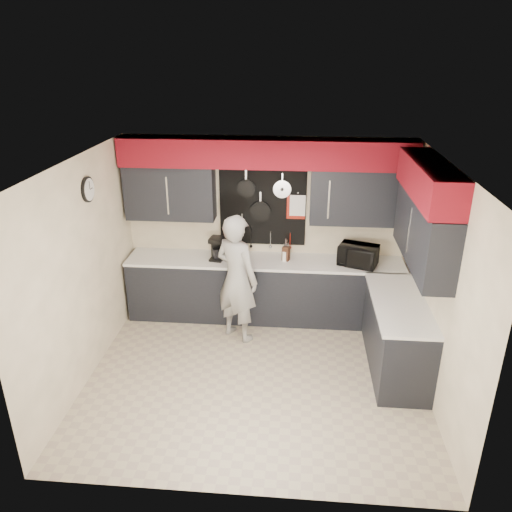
# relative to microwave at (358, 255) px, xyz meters

# --- Properties ---
(ground) EXTENTS (4.00, 4.00, 0.00)m
(ground) POSITION_rel_microwave_xyz_m (-1.29, -1.38, -1.06)
(ground) COLOR tan
(ground) RESTS_ON ground
(back_wall_assembly) EXTENTS (4.00, 0.36, 2.60)m
(back_wall_assembly) POSITION_rel_microwave_xyz_m (-1.28, 0.22, 0.95)
(back_wall_assembly) COLOR #F8E4BF
(back_wall_assembly) RESTS_ON ground
(right_wall_assembly) EXTENTS (0.36, 3.50, 2.60)m
(right_wall_assembly) POSITION_rel_microwave_xyz_m (0.56, -1.12, 0.88)
(right_wall_assembly) COLOR #F8E4BF
(right_wall_assembly) RESTS_ON ground
(left_wall_assembly) EXTENTS (0.05, 3.50, 2.60)m
(left_wall_assembly) POSITION_rel_microwave_xyz_m (-3.28, -1.37, 0.27)
(left_wall_assembly) COLOR #F8E4BF
(left_wall_assembly) RESTS_ON ground
(base_cabinets) EXTENTS (3.95, 2.20, 0.92)m
(base_cabinets) POSITION_rel_microwave_xyz_m (-0.80, -0.25, -0.60)
(base_cabinets) COLOR black
(base_cabinets) RESTS_ON ground
(microwave) EXTENTS (0.60, 0.50, 0.28)m
(microwave) POSITION_rel_microwave_xyz_m (0.00, 0.00, 0.00)
(microwave) COLOR black
(microwave) RESTS_ON base_cabinets
(knife_block) EXTENTS (0.12, 0.12, 0.20)m
(knife_block) POSITION_rel_microwave_xyz_m (-0.99, 0.07, -0.04)
(knife_block) COLOR black
(knife_block) RESTS_ON base_cabinets
(utensil_crock) EXTENTS (0.11, 0.11, 0.14)m
(utensil_crock) POSITION_rel_microwave_xyz_m (-1.00, 0.07, -0.07)
(utensil_crock) COLOR white
(utensil_crock) RESTS_ON base_cabinets
(coffee_maker) EXTENTS (0.21, 0.25, 0.33)m
(coffee_maker) POSITION_rel_microwave_xyz_m (-1.96, 0.04, 0.03)
(coffee_maker) COLOR black
(coffee_maker) RESTS_ON base_cabinets
(person) EXTENTS (0.77, 0.71, 1.76)m
(person) POSITION_rel_microwave_xyz_m (-1.61, -0.50, -0.18)
(person) COLOR #9F9F9D
(person) RESTS_ON ground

